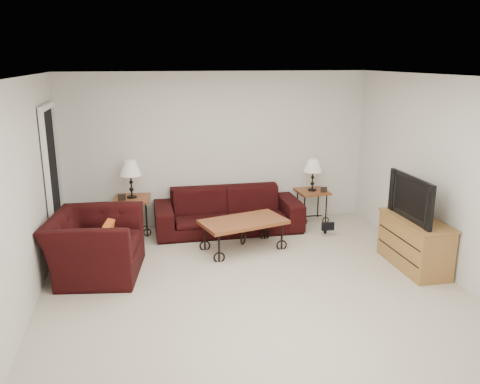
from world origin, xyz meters
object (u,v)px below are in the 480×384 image
sofa (228,210)px  lamp_left (131,179)px  armchair (95,245)px  tv_stand (414,243)px  television (417,198)px  side_table_right (311,206)px  side_table_left (133,215)px  lamp_right (313,175)px  coffee_table (243,235)px  backpack (326,222)px

sofa → lamp_left: (-1.50, 0.18, 0.55)m
armchair → tv_stand: size_ratio=1.09×
armchair → television: bearing=-89.9°
armchair → tv_stand: bearing=-89.9°
sofa → side_table_right: 1.48m
side_table_left → lamp_right: lamp_right is taller
coffee_table → television: television is taller
side_table_left → television: television is taller
side_table_right → tv_stand: bearing=-72.0°
lamp_left → tv_stand: (3.65, -2.09, -0.55)m
lamp_left → tv_stand: size_ratio=0.53×
armchair → backpack: bearing=-67.8°
side_table_right → tv_stand: (0.68, -2.09, 0.06)m
side_table_left → television: (3.63, -2.09, 0.67)m
television → coffee_table: bearing=-117.1°
backpack → television: bearing=-47.0°
armchair → tv_stand: (4.11, -0.61, -0.06)m
sofa → armchair: armchair is taller
side_table_right → coffee_table: (-1.40, -1.03, -0.05)m
tv_stand → backpack: size_ratio=2.89×
lamp_right → armchair: 3.75m
sofa → coffee_table: size_ratio=1.94×
sofa → side_table_right: (1.47, 0.18, -0.07)m
coffee_table → backpack: (1.41, 0.39, -0.03)m
television → backpack: size_ratio=2.59×
lamp_left → television: (3.63, -2.09, 0.07)m
side_table_right → tv_stand: tv_stand is taller
side_table_right → lamp_right: bearing=0.0°
lamp_right → television: size_ratio=0.54×
sofa → coffee_table: sofa is taller
tv_stand → backpack: bearing=115.0°
side_table_right → armchair: size_ratio=0.44×
side_table_left → armchair: 1.55m
side_table_right → armchair: bearing=-156.7°
sofa → tv_stand: bearing=-41.6°
lamp_right → armchair: bearing=-156.7°
side_table_left → lamp_left: (0.00, 0.00, 0.59)m
armchair → lamp_left: bearing=-8.6°
side_table_left → coffee_table: bearing=-33.5°
tv_stand → side_table_right: bearing=108.0°
armchair → tv_stand: armchair is taller
coffee_table → armchair: (-2.02, -0.44, 0.17)m
side_table_right → lamp_right: lamp_right is taller
side_table_left → coffee_table: side_table_left is taller
lamp_left → lamp_right: (2.97, 0.00, -0.07)m
lamp_left → tv_stand: 4.24m
side_table_right → side_table_left: bearing=180.0°
lamp_left → backpack: (2.97, -0.65, -0.69)m
sofa → side_table_left: size_ratio=3.93×
lamp_right → coffee_table: 1.84m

